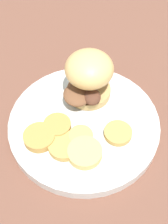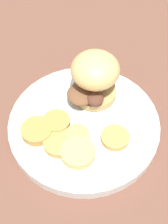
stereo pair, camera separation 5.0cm
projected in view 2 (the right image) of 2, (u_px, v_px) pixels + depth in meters
name	position (u px, v px, depth m)	size (l,w,h in m)	color
ground_plane	(84.00, 128.00, 0.54)	(4.00, 4.00, 0.00)	brown
dinner_plate	(84.00, 124.00, 0.53)	(0.26, 0.26, 0.02)	silver
sandwich	(96.00, 78.00, 0.52)	(0.12, 0.09, 0.09)	tan
potato_round_0	(59.00, 142.00, 0.49)	(0.05, 0.05, 0.01)	tan
potato_round_1	(37.00, 131.00, 0.50)	(0.05, 0.05, 0.01)	#BC8942
potato_round_2	(78.00, 152.00, 0.48)	(0.05, 0.05, 0.01)	#DBB766
potato_round_3	(115.00, 138.00, 0.50)	(0.05, 0.05, 0.01)	tan
potato_round_4	(77.00, 136.00, 0.50)	(0.04, 0.04, 0.01)	tan
potato_round_5	(56.00, 122.00, 0.51)	(0.05, 0.05, 0.01)	#BC8942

